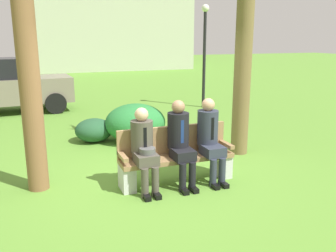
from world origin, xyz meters
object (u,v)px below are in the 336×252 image
at_px(seated_man_left, 144,145).
at_px(street_lamp, 205,45).
at_px(seated_man_right, 210,136).
at_px(park_bench, 176,157).
at_px(shrub_near_bench, 94,130).
at_px(seated_man_middle, 180,139).
at_px(shrub_mid_lawn, 135,123).
at_px(parked_car_near, 4,86).

distance_m(seated_man_left, street_lamp, 7.11).
bearing_deg(seated_man_right, park_bench, 167.53).
bearing_deg(shrub_near_bench, street_lamp, 34.58).
bearing_deg(seated_man_middle, seated_man_left, -178.72).
xyz_separation_m(park_bench, seated_man_middle, (0.03, -0.12, 0.33)).
bearing_deg(shrub_mid_lawn, street_lamp, 43.95).
distance_m(park_bench, shrub_near_bench, 2.93).
relative_size(seated_man_left, street_lamp, 0.38).
xyz_separation_m(seated_man_middle, parked_car_near, (-2.87, 7.12, 0.09)).
xyz_separation_m(seated_man_middle, shrub_near_bench, (-0.87, 2.92, -0.49)).
bearing_deg(parked_car_near, street_lamp, -12.21).
relative_size(seated_man_middle, parked_car_near, 0.34).
distance_m(seated_man_middle, shrub_mid_lawn, 2.66).
xyz_separation_m(seated_man_left, shrub_near_bench, (-0.27, 2.94, -0.45)).
xyz_separation_m(park_bench, seated_man_left, (-0.57, -0.13, 0.29)).
bearing_deg(shrub_near_bench, seated_man_left, -84.78).
height_order(seated_man_left, shrub_mid_lawn, seated_man_left).
bearing_deg(shrub_near_bench, parked_car_near, 115.53).
relative_size(seated_man_right, street_lamp, 0.41).
relative_size(parked_car_near, street_lamp, 1.20).
height_order(park_bench, shrub_mid_lawn, park_bench).
height_order(shrub_near_bench, shrub_mid_lawn, shrub_mid_lawn).
bearing_deg(seated_man_left, park_bench, 13.19).
distance_m(park_bench, seated_man_left, 0.65).
bearing_deg(parked_car_near, shrub_mid_lawn, -57.19).
height_order(park_bench, shrub_near_bench, park_bench).
relative_size(seated_man_left, seated_man_right, 0.94).
bearing_deg(shrub_mid_lawn, park_bench, -91.09).
bearing_deg(street_lamp, seated_man_left, -123.84).
relative_size(park_bench, seated_man_left, 1.46).
relative_size(seated_man_middle, shrub_near_bench, 1.60).
xyz_separation_m(seated_man_right, shrub_near_bench, (-1.39, 2.92, -0.49)).
bearing_deg(parked_car_near, seated_man_right, -64.54).
bearing_deg(seated_man_middle, parked_car_near, 111.95).
bearing_deg(seated_man_left, seated_man_middle, 1.28).
bearing_deg(shrub_mid_lawn, seated_man_middle, -90.48).
distance_m(park_bench, seated_man_right, 0.65).
xyz_separation_m(park_bench, shrub_near_bench, (-0.84, 2.80, -0.16)).
bearing_deg(street_lamp, parked_car_near, 167.79).
xyz_separation_m(seated_man_left, parked_car_near, (-2.27, 7.14, 0.13)).
relative_size(seated_man_left, shrub_mid_lawn, 0.93).
relative_size(seated_man_left, seated_man_middle, 0.94).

